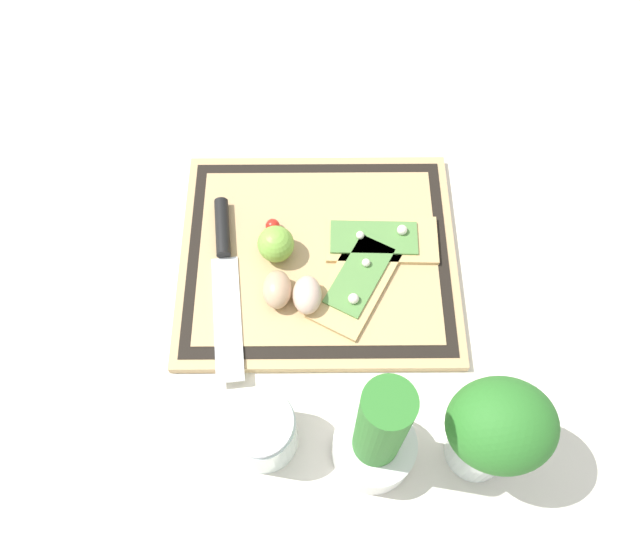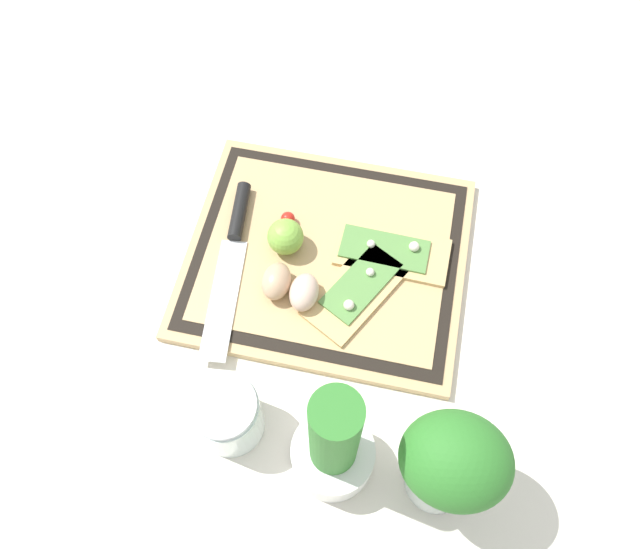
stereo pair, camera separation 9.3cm
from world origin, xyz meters
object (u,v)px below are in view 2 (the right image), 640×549
at_px(cherry_tomato_red, 288,219).
at_px(sauce_jar, 228,416).
at_px(herb_pot, 333,447).
at_px(egg_pink, 304,292).
at_px(herb_glass, 451,465).
at_px(pizza_slice_near, 391,251).
at_px(egg_brown, 276,281).
at_px(lime, 285,238).
at_px(pizza_slice_far, 357,289).
at_px(knife, 234,239).

bearing_deg(cherry_tomato_red, sauce_jar, 89.50).
bearing_deg(herb_pot, egg_pink, -68.28).
bearing_deg(cherry_tomato_red, herb_glass, 129.23).
xyz_separation_m(pizza_slice_near, egg_pink, (0.11, 0.10, 0.02)).
distance_m(egg_brown, egg_pink, 0.04).
relative_size(pizza_slice_near, egg_brown, 2.93).
height_order(egg_pink, lime, lime).
relative_size(egg_brown, egg_pink, 1.00).
bearing_deg(herb_pot, pizza_slice_near, -94.64).
distance_m(egg_brown, cherry_tomato_red, 0.12).
height_order(egg_brown, herb_pot, herb_pot).
bearing_deg(pizza_slice_far, sauce_jar, 60.14).
relative_size(egg_brown, herb_glass, 0.30).
bearing_deg(egg_brown, knife, -37.52).
bearing_deg(pizza_slice_near, sauce_jar, 60.67).
bearing_deg(pizza_slice_far, knife, -12.52).
distance_m(egg_pink, lime, 0.09).
xyz_separation_m(egg_pink, sauce_jar, (0.06, 0.20, 0.00)).
distance_m(lime, herb_glass, 0.41).
height_order(pizza_slice_near, sauce_jar, sauce_jar).
bearing_deg(knife, lime, -175.76).
relative_size(pizza_slice_far, cherry_tomato_red, 8.36).
bearing_deg(sauce_jar, knife, -75.56).
bearing_deg(pizza_slice_near, pizza_slice_far, 62.32).
xyz_separation_m(pizza_slice_far, knife, (0.20, -0.04, 0.00)).
xyz_separation_m(cherry_tomato_red, sauce_jar, (0.00, 0.32, 0.01)).
xyz_separation_m(pizza_slice_near, herb_glass, (-0.11, 0.32, 0.09)).
distance_m(cherry_tomato_red, sauce_jar, 0.33).
distance_m(pizza_slice_near, lime, 0.16).
distance_m(pizza_slice_near, herb_glass, 0.35).
relative_size(knife, herb_pot, 1.20).
height_order(pizza_slice_far, herb_glass, herb_glass).
height_order(egg_pink, sauce_jar, sauce_jar).
xyz_separation_m(herb_pot, sauce_jar, (0.14, -0.02, -0.04)).
relative_size(egg_brown, herb_pot, 0.24).
bearing_deg(herb_pot, knife, -53.69).
bearing_deg(pizza_slice_far, pizza_slice_near, -117.68).
bearing_deg(knife, egg_pink, 150.05).
bearing_deg(herb_pot, sauce_jar, -7.49).
relative_size(egg_pink, herb_glass, 0.30).
bearing_deg(egg_pink, egg_brown, -11.86).
relative_size(pizza_slice_far, lime, 3.34).
distance_m(pizza_slice_far, sauce_jar, 0.26).
bearing_deg(cherry_tomato_red, knife, 34.98).
xyz_separation_m(knife, lime, (-0.08, -0.01, 0.02)).
relative_size(pizza_slice_far, egg_brown, 3.12).
relative_size(pizza_slice_near, sauce_jar, 1.76).
height_order(herb_pot, sauce_jar, herb_pot).
bearing_deg(pizza_slice_near, herb_pot, 85.36).
height_order(knife, herb_glass, herb_glass).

